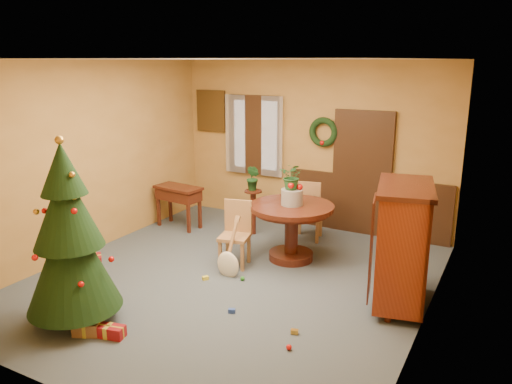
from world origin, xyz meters
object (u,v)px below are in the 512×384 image
Objects in this scene: dining_table at (292,221)px; sideboard at (402,242)px; writing_desk at (178,197)px; chair_near at (236,231)px; christmas_tree at (69,238)px.

sideboard is at bearing -21.62° from dining_table.
writing_desk is 0.58× the size of sideboard.
chair_near is at bearing -28.73° from writing_desk.
writing_desk is at bearing 151.27° from chair_near.
christmas_tree is at bearing -107.82° from chair_near.
sideboard reaches higher than chair_near.
christmas_tree is (-0.74, -2.31, 0.51)m from chair_near.
christmas_tree reaches higher than writing_desk.
dining_table reaches higher than writing_desk.
sideboard is at bearing -15.10° from writing_desk.
christmas_tree is 1.42× the size of sideboard.
writing_desk is at bearing 164.90° from sideboard.
christmas_tree is at bearing -73.02° from writing_desk.
sideboard reaches higher than writing_desk.
chair_near is at bearing 176.22° from sideboard.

